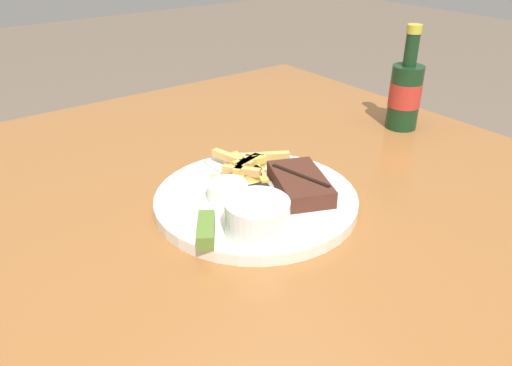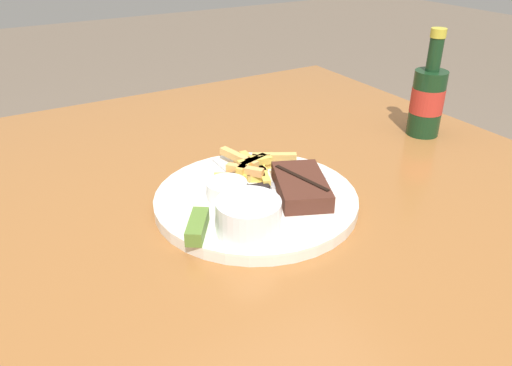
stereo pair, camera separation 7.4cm
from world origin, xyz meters
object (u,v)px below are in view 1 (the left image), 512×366
steak_portion (300,183)px  coleslaw_cup (257,215)px  dinner_plate (256,200)px  dipping_sauce_cup (227,190)px  fork_utensil (227,174)px  knife_utensil (274,184)px  beer_bottle (405,93)px  pickle_spear (206,230)px

steak_portion → coleslaw_cup: bearing=-67.2°
dinner_plate → dipping_sauce_cup: size_ratio=5.04×
steak_portion → dipping_sauce_cup: steak_portion is taller
dipping_sauce_cup → fork_utensil: dipping_sauce_cup is taller
coleslaw_cup → dipping_sauce_cup: (-0.10, 0.02, -0.01)m
dipping_sauce_cup → fork_utensil: size_ratio=0.45×
knife_utensil → dinner_plate: bearing=-161.4°
coleslaw_cup → beer_bottle: size_ratio=0.41×
coleslaw_cup → knife_utensil: (-0.09, 0.10, -0.02)m
steak_portion → fork_utensil: size_ratio=1.07×
steak_portion → coleslaw_cup: (0.05, -0.12, 0.01)m
steak_portion → dipping_sauce_cup: size_ratio=2.36×
coleslaw_cup → knife_utensil: size_ratio=0.52×
dinner_plate → coleslaw_cup: bearing=-36.0°
dinner_plate → knife_utensil: bearing=98.5°
fork_utensil → knife_utensil: knife_utensil is taller
pickle_spear → steak_portion: bearing=95.8°
steak_portion → knife_utensil: 0.04m
knife_utensil → dipping_sauce_cup: bearing=-177.1°
coleslaw_cup → pickle_spear: size_ratio=1.25×
pickle_spear → fork_utensil: bearing=137.2°
pickle_spear → dinner_plate: bearing=112.5°
coleslaw_cup → pickle_spear: 0.07m
knife_utensil → coleslaw_cup: bearing=-128.7°
dipping_sauce_cup → fork_utensil: bearing=146.8°
dipping_sauce_cup → knife_utensil: dipping_sauce_cup is taller
dipping_sauce_cup → pickle_spear: size_ratio=0.88×
dinner_plate → dipping_sauce_cup: bearing=-111.6°
fork_utensil → dinner_plate: bearing=0.0°
dinner_plate → beer_bottle: beer_bottle is taller
beer_bottle → dipping_sauce_cup: bearing=-83.1°
dipping_sauce_cup → coleslaw_cup: bearing=-10.6°
fork_utensil → knife_utensil: 0.08m
dinner_plate → beer_bottle: size_ratio=1.47×
steak_portion → knife_utensil: (-0.04, -0.02, -0.01)m
beer_bottle → knife_utensil: bearing=-80.2°
dinner_plate → coleslaw_cup: size_ratio=3.55×
dinner_plate → steak_portion: (0.03, 0.06, 0.02)m
steak_portion → coleslaw_cup: 0.13m
pickle_spear → knife_utensil: pickle_spear is taller
beer_bottle → dinner_plate: bearing=-80.3°
knife_utensil → steak_portion: bearing=-51.2°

